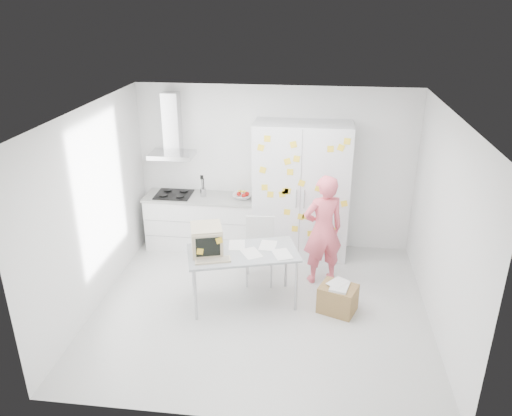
# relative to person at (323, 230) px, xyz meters

# --- Properties ---
(floor) EXTENTS (4.50, 4.00, 0.02)m
(floor) POSITION_rel_person_xyz_m (-0.81, -0.83, -0.85)
(floor) COLOR silver
(floor) RESTS_ON ground
(walls) EXTENTS (4.52, 4.01, 2.70)m
(walls) POSITION_rel_person_xyz_m (-0.81, -0.11, 0.51)
(walls) COLOR white
(walls) RESTS_ON ground
(ceiling) EXTENTS (4.50, 4.00, 0.02)m
(ceiling) POSITION_rel_person_xyz_m (-0.81, -0.83, 1.86)
(ceiling) COLOR white
(ceiling) RESTS_ON walls
(counter_run) EXTENTS (1.84, 0.63, 1.28)m
(counter_run) POSITION_rel_person_xyz_m (-2.01, 0.87, -0.36)
(counter_run) COLOR white
(counter_run) RESTS_ON ground
(range_hood) EXTENTS (0.70, 0.48, 1.01)m
(range_hood) POSITION_rel_person_xyz_m (-2.46, 1.00, 1.12)
(range_hood) COLOR silver
(range_hood) RESTS_ON walls
(tall_cabinet) EXTENTS (1.50, 0.68, 2.20)m
(tall_cabinet) POSITION_rel_person_xyz_m (-0.36, 0.84, 0.26)
(tall_cabinet) COLOR silver
(tall_cabinet) RESTS_ON ground
(person) EXTENTS (0.72, 0.60, 1.67)m
(person) POSITION_rel_person_xyz_m (0.00, 0.00, 0.00)
(person) COLOR #ED5C6C
(person) RESTS_ON ground
(desk) EXTENTS (1.62, 1.12, 1.17)m
(desk) POSITION_rel_person_xyz_m (-1.37, -0.77, 0.05)
(desk) COLOR #959A9F
(desk) RESTS_ON ground
(chair) EXTENTS (0.47, 0.47, 0.98)m
(chair) POSITION_rel_person_xyz_m (-0.92, -0.06, -0.28)
(chair) COLOR silver
(chair) RESTS_ON ground
(cardboard_box) EXTENTS (0.58, 0.52, 0.42)m
(cardboard_box) POSITION_rel_person_xyz_m (0.23, -0.78, -0.64)
(cardboard_box) COLOR olive
(cardboard_box) RESTS_ON ground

